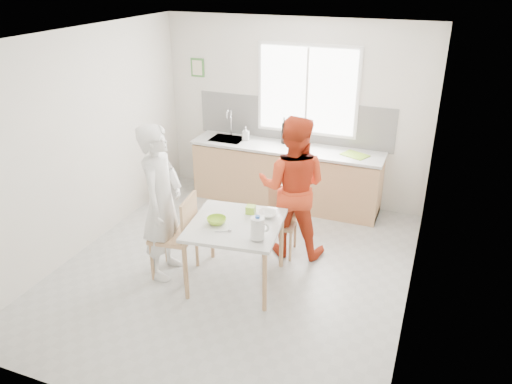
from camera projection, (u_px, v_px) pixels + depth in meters
ground at (235, 269)px, 6.02m from camera, size 4.50×4.50×0.00m
room_shell at (232, 139)px, 5.33m from camera, size 4.50×4.50×4.50m
window at (307, 90)px, 7.12m from camera, size 1.50×0.06×1.30m
backsplash at (293, 121)px, 7.40m from camera, size 3.00×0.02×0.65m
picture_frame at (197, 68)px, 7.62m from camera, size 0.22×0.03×0.28m
kitchen_counter at (285, 178)px, 7.49m from camera, size 2.84×0.64×1.37m
dining_table at (236, 230)px, 5.50m from camera, size 1.10×1.10×0.76m
chair_left at (179, 232)px, 5.70m from camera, size 0.52×0.52×1.01m
chair_far at (281, 217)px, 6.23m from camera, size 0.44×0.44×0.86m
person_white at (162, 202)px, 5.59m from camera, size 0.52×0.72×1.83m
person_red at (293, 187)px, 6.03m from camera, size 0.94×0.78×1.78m
bowl_green at (217, 221)px, 5.45m from camera, size 0.24×0.24×0.07m
bowl_white at (267, 214)px, 5.61m from camera, size 0.23×0.23×0.05m
milk_jug at (258, 228)px, 5.09m from camera, size 0.20×0.15×0.26m
green_box at (251, 210)px, 5.67m from camera, size 0.11×0.11×0.09m
spoon at (222, 231)px, 5.28m from camera, size 0.15×0.08×0.01m
cutting_board at (355, 155)px, 6.94m from camera, size 0.42×0.37×0.01m
wine_bottle_a at (284, 133)px, 7.34m from camera, size 0.07×0.07×0.32m
wine_bottle_b at (294, 134)px, 7.33m from camera, size 0.07×0.07×0.30m
jar_amber at (304, 141)px, 7.25m from camera, size 0.06×0.06×0.16m
soap_bottle at (246, 133)px, 7.50m from camera, size 0.11×0.11×0.21m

